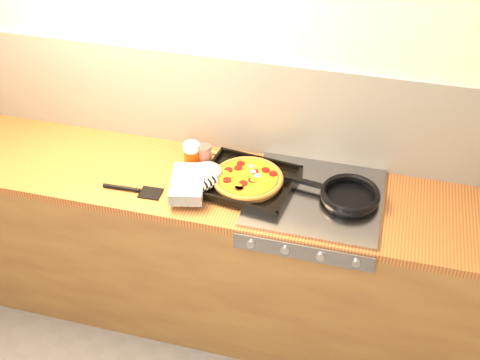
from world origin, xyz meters
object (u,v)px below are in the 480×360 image
(juice_glass, at_px, (192,155))
(tomato_can, at_px, (204,155))
(frying_pan, at_px, (349,195))
(pizza_on_tray, at_px, (232,180))

(juice_glass, bearing_deg, tomato_can, 33.78)
(frying_pan, distance_m, juice_glass, 0.77)
(frying_pan, distance_m, tomato_can, 0.72)
(pizza_on_tray, height_order, tomato_can, tomato_can)
(tomato_can, relative_size, juice_glass, 0.81)
(juice_glass, bearing_deg, pizza_on_tray, -25.49)
(pizza_on_tray, bearing_deg, frying_pan, 3.44)
(frying_pan, xyz_separation_m, tomato_can, (-0.71, 0.11, 0.01))
(frying_pan, relative_size, juice_glass, 3.54)
(pizza_on_tray, height_order, juice_glass, juice_glass)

